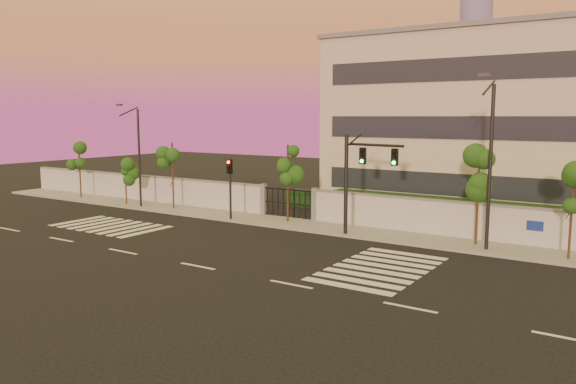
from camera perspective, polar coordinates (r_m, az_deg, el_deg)
name	(u,v)px	position (r m, az deg, el deg)	size (l,w,h in m)	color
ground	(198,266)	(25.74, -9.13, -7.47)	(120.00, 120.00, 0.00)	black
sidewalk	(316,227)	(33.99, 2.91, -3.53)	(60.00, 3.00, 0.15)	gray
perimeter_wall	(330,207)	(35.04, 4.31, -1.55)	(60.00, 0.36, 2.20)	#B3B6BA
hedge_row	(365,207)	(37.01, 7.81, -1.50)	(41.00, 4.25, 1.80)	black
institutional_building	(519,124)	(41.01, 22.43, 6.38)	(24.40, 12.40, 12.25)	beige
distant_skyscraper	(476,6)	(314.19, 18.59, 17.45)	(16.00, 16.00, 118.00)	slate
road_markings	(225,246)	(29.49, -6.47, -5.44)	(57.00, 7.62, 0.02)	silver
street_tree_a	(80,158)	(48.21, -20.42, 3.28)	(1.48, 1.18, 4.59)	#382314
street_tree_b	(126,172)	(43.65, -16.16, 1.92)	(1.31, 1.05, 3.42)	#382314
street_tree_c	(173,161)	(40.76, -11.63, 3.14)	(1.48, 1.18, 4.84)	#382314
street_tree_d	(288,166)	(34.79, 0.03, 2.68)	(1.53, 1.21, 4.96)	#382314
street_tree_e	(479,172)	(30.00, 18.87, 1.92)	(1.60, 1.27, 5.28)	#382314
street_tree_f	(574,190)	(28.59, 27.01, 0.16)	(1.42, 1.13, 4.56)	#382314
traffic_signal_main	(358,173)	(30.91, 7.11, 1.93)	(3.59, 0.88, 5.72)	black
traffic_signal_secondary	(230,181)	(35.83, -5.91, 1.09)	(0.32, 0.32, 4.08)	black
streetlight_west	(137,153)	(42.04, -15.05, 3.88)	(0.45, 1.82, 7.55)	black
streetlight_east	(490,159)	(28.79, 19.80, 3.19)	(0.51, 2.07, 8.61)	black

